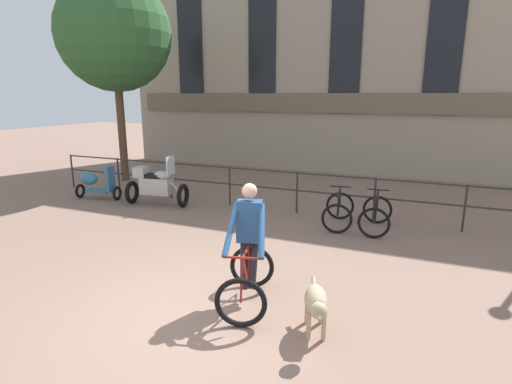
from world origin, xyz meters
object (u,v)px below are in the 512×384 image
parked_bicycle_near_lamp (338,211)px  parked_bicycle_mid_left (376,215)px  cyclist_with_bike (248,251)px  dog (316,303)px  parked_motorcycle (156,185)px  parked_scooter (96,183)px

parked_bicycle_near_lamp → parked_bicycle_mid_left: size_ratio=1.04×
cyclist_with_bike → dog: 1.24m
parked_motorcycle → parked_scooter: parked_motorcycle is taller
dog → parked_bicycle_near_lamp: bearing=78.9°
parked_bicycle_mid_left → cyclist_with_bike: bearing=68.7°
cyclist_with_bike → dog: bearing=-37.5°
cyclist_with_bike → dog: size_ratio=1.75×
dog → parked_bicycle_mid_left: 4.31m
cyclist_with_bike → dog: (1.10, -0.44, -0.34)m
parked_bicycle_near_lamp → parked_scooter: (-6.84, -0.22, 0.10)m
dog → parked_motorcycle: size_ratio=0.57×
dog → parked_motorcycle: bearing=123.5°
parked_bicycle_near_lamp → parked_bicycle_mid_left: bearing=172.5°
parked_bicycle_near_lamp → parked_motorcycle: bearing=-6.2°
cyclist_with_bike → parked_bicycle_near_lamp: bearing=66.6°
cyclist_with_bike → parked_motorcycle: 5.75m
cyclist_with_bike → parked_scooter: cyclist_with_bike is taller
parked_bicycle_mid_left → dog: bearing=84.6°
cyclist_with_bike → parked_motorcycle: bearing=123.4°
parked_motorcycle → parked_bicycle_mid_left: 5.68m
parked_motorcycle → parked_bicycle_near_lamp: 4.87m
parked_scooter → cyclist_with_bike: bearing=-128.8°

